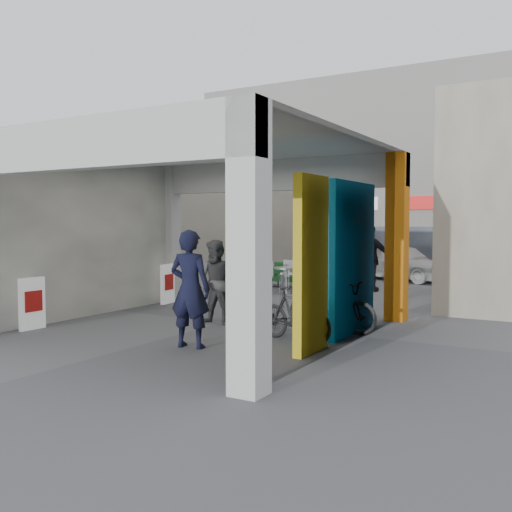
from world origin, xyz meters
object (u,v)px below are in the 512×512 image
Objects in this scene: man_crates at (371,258)px; bicycle_rear at (295,315)px; bicycle_front at (332,306)px; produce_stand at (288,277)px; border_collie at (264,313)px; cafe_set at (287,281)px; man_back_turned at (217,282)px; man_elderly at (332,279)px; man_with_dog at (190,289)px; white_van at (401,262)px.

man_crates is 7.66m from bicycle_rear.
bicycle_rear is at bearing 174.77° from bicycle_front.
man_crates is (2.65, 0.20, 0.68)m from produce_stand.
border_collie is 0.30× the size of man_crates.
man_back_turned is (1.24, -5.52, 0.53)m from cafe_set.
man_back_turned reaches higher than bicycle_rear.
man_elderly is at bearing 61.44° from border_collie.
man_with_dog is 0.51× the size of white_van.
bicycle_rear is (3.34, -6.22, 0.14)m from cafe_set.
cafe_set is at bearing 138.71° from man_elderly.
border_collie is at bearing -157.73° from white_van.
bicycle_rear reaches higher than cafe_set.
cafe_set is 1.28× the size of produce_stand.
produce_stand is 0.69× the size of man_back_turned.
man_back_turned is 1.00× the size of man_elderly.
man_back_turned is at bearing 85.72° from bicycle_rear.
produce_stand is 0.76× the size of bicycle_rear.
man_crates is at bearing -98.88° from man_with_dog.
produce_stand is 4.66m from white_van.
man_crates is (-0.90, 5.11, 0.14)m from man_elderly.
bicycle_front is (1.47, 2.46, -0.49)m from man_with_dog.
bicycle_rear is (3.88, -7.35, 0.16)m from produce_stand.
man_with_dog is at bearing -158.08° from white_van.
man_crates is at bearing -156.07° from white_van.
produce_stand reaches higher than border_collie.
white_van is (1.94, 5.05, 0.33)m from cafe_set.
bicycle_front reaches higher than produce_stand.
man_crates is at bearing 32.17° from cafe_set.
border_collie is 1.45m from bicycle_front.
cafe_set is 6.16m from bicycle_front.
produce_stand is at bearing -81.81° from man_with_dog.
man_back_turned reaches higher than produce_stand.
man_back_turned reaches higher than man_elderly.
bicycle_rear reaches higher than border_collie.
cafe_set is 0.40× the size of white_van.
man_crates reaches higher than border_collie.
cafe_set reaches higher than border_collie.
man_with_dog is 0.98× the size of man_crates.
white_van is at bearing 21.07° from bicycle_rear.
man_back_turned reaches higher than cafe_set.
man_elderly is 0.93× the size of bicycle_front.
man_crates is 0.52× the size of white_van.
man_back_turned is (-0.86, -0.41, 0.62)m from border_collie.
cafe_set is 0.83× the size of bicycle_front.
man_elderly is (3.01, -3.78, 0.53)m from cafe_set.
bicycle_front reaches higher than bicycle_rear.
cafe_set is at bearing 34.64° from man_crates.
cafe_set is 0.76× the size of man_crates.
man_back_turned is (1.78, -6.65, 0.54)m from produce_stand.
bicycle_rear is (0.33, -2.44, -0.38)m from man_elderly.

